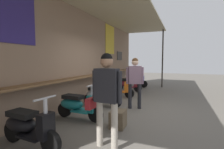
% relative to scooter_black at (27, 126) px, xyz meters
% --- Properties ---
extents(ground_plane, '(34.03, 34.03, 0.00)m').
position_rel_scooter_black_xyz_m(ground_plane, '(3.06, -1.08, -0.39)').
color(ground_plane, '#605B54').
extents(market_stall_facade, '(12.15, 2.71, 3.63)m').
position_rel_scooter_black_xyz_m(market_stall_facade, '(3.07, 0.75, 1.63)').
color(market_stall_facade, '#7F6651').
rests_on(market_stall_facade, ground_plane).
extents(scooter_black, '(0.49, 1.40, 0.97)m').
position_rel_scooter_black_xyz_m(scooter_black, '(0.00, 0.00, 0.00)').
color(scooter_black, black).
rests_on(scooter_black, ground_plane).
extents(scooter_teal, '(0.46, 1.40, 0.97)m').
position_rel_scooter_black_xyz_m(scooter_teal, '(1.60, 0.00, 0.00)').
color(scooter_teal, '#197075').
rests_on(scooter_teal, ground_plane).
extents(scooter_silver, '(0.46, 1.40, 0.97)m').
position_rel_scooter_black_xyz_m(scooter_silver, '(3.01, 0.00, 0.00)').
color(scooter_silver, '#B2B5BA').
rests_on(scooter_silver, ground_plane).
extents(scooter_orange, '(0.46, 1.40, 0.97)m').
position_rel_scooter_black_xyz_m(scooter_orange, '(4.64, 0.00, 0.00)').
color(scooter_orange, orange).
rests_on(scooter_orange, ground_plane).
extents(scooter_maroon, '(0.46, 1.40, 0.97)m').
position_rel_scooter_black_xyz_m(scooter_maroon, '(6.12, 0.00, 0.00)').
color(scooter_maroon, maroon).
rests_on(scooter_maroon, ground_plane).
extents(scooter_blue, '(0.46, 1.40, 0.97)m').
position_rel_scooter_black_xyz_m(scooter_blue, '(7.66, 0.00, 0.00)').
color(scooter_blue, '#233D9E').
rests_on(scooter_blue, ground_plane).
extents(shopper_browsing, '(0.34, 0.54, 1.67)m').
position_rel_scooter_black_xyz_m(shopper_browsing, '(3.19, -1.19, 0.64)').
color(shopper_browsing, '#232328').
rests_on(shopper_browsing, ground_plane).
extents(shopper_passing, '(0.27, 0.67, 1.71)m').
position_rel_scooter_black_xyz_m(shopper_passing, '(0.51, -1.36, 0.66)').
color(shopper_passing, '#ADA393').
rests_on(shopper_passing, ground_plane).
extents(merchandise_crate, '(0.44, 0.36, 0.40)m').
position_rel_scooter_black_xyz_m(merchandise_crate, '(1.48, -1.24, -0.19)').
color(merchandise_crate, brown).
rests_on(merchandise_crate, ground_plane).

